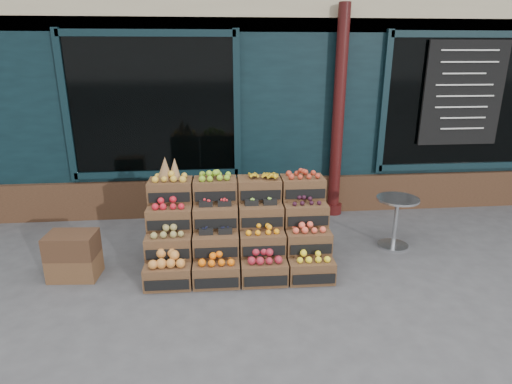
{
  "coord_description": "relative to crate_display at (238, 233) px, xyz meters",
  "views": [
    {
      "loc": [
        -0.69,
        -4.38,
        2.54
      ],
      "look_at": [
        -0.2,
        0.7,
        0.85
      ],
      "focal_mm": 30.0,
      "sensor_mm": 36.0,
      "label": 1
    }
  ],
  "objects": [
    {
      "name": "crate_display",
      "position": [
        0.0,
        0.0,
        0.0
      ],
      "size": [
        2.18,
        1.09,
        1.35
      ],
      "rotation": [
        0.0,
        0.0,
        -0.02
      ],
      "color": "brown",
      "rests_on": "ground"
    },
    {
      "name": "shop_facade",
      "position": [
        0.45,
        4.69,
        1.98
      ],
      "size": [
        12.0,
        6.24,
        4.8
      ],
      "color": "black",
      "rests_on": "ground"
    },
    {
      "name": "shopkeeper",
      "position": [
        -1.42,
        2.39,
        0.62
      ],
      "size": [
        0.79,
        0.55,
        2.08
      ],
      "primitive_type": "imported",
      "rotation": [
        0.0,
        0.0,
        3.07
      ],
      "color": "#1A5B2D",
      "rests_on": "ground"
    },
    {
      "name": "bistro_table",
      "position": [
        2.14,
        0.31,
        0.02
      ],
      "size": [
        0.56,
        0.56,
        0.7
      ],
      "rotation": [
        0.0,
        0.0,
        -0.07
      ],
      "color": "silver",
      "rests_on": "ground"
    },
    {
      "name": "ground",
      "position": [
        0.45,
        -0.42,
        -0.42
      ],
      "size": [
        60.0,
        60.0,
        0.0
      ],
      "primitive_type": "plane",
      "color": "#444447",
      "rests_on": "ground"
    },
    {
      "name": "spare_crates",
      "position": [
        -1.93,
        -0.13,
        -0.14
      ],
      "size": [
        0.58,
        0.42,
        0.55
      ],
      "rotation": [
        0.0,
        0.0,
        -0.08
      ],
      "color": "brown",
      "rests_on": "ground"
    }
  ]
}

